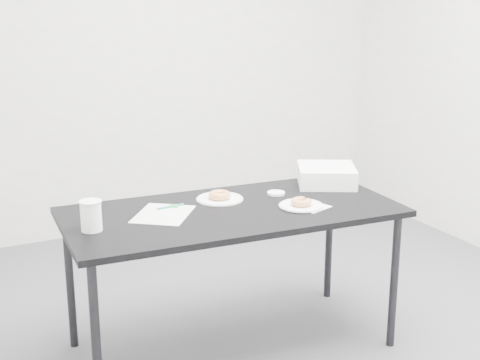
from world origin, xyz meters
name	(u,v)px	position (x,y,z in m)	size (l,w,h in m)	color
floor	(263,344)	(0.00, 0.00, 0.00)	(4.00, 4.00, 0.00)	#4F4F54
wall_back	(131,47)	(0.00, 2.00, 1.35)	(4.00, 0.02, 2.70)	silver
table	(232,220)	(-0.14, 0.06, 0.67)	(1.62, 0.83, 0.72)	black
scorecard	(163,214)	(-0.46, 0.13, 0.72)	(0.24, 0.30, 0.00)	white
logo_patch	(174,206)	(-0.38, 0.22, 0.73)	(0.05, 0.05, 0.00)	green
pen	(170,207)	(-0.40, 0.21, 0.73)	(0.01, 0.01, 0.14)	#0C8468
napkin	(310,207)	(0.21, -0.08, 0.72)	(0.15, 0.15, 0.00)	white
plate_near	(301,206)	(0.17, -0.06, 0.73)	(0.21, 0.21, 0.01)	white
donut_near	(301,202)	(0.17, -0.06, 0.75)	(0.10, 0.10, 0.03)	#C07A3D
plate_far	(220,199)	(-0.13, 0.22, 0.72)	(0.23, 0.23, 0.01)	white
donut_far	(220,195)	(-0.13, 0.22, 0.75)	(0.11, 0.11, 0.04)	#C07A3D
coffee_cup	(91,216)	(-0.81, 0.06, 0.79)	(0.09, 0.09, 0.14)	white
cup_lid	(276,193)	(0.17, 0.18, 0.73)	(0.09, 0.09, 0.01)	white
bakery_box	(326,175)	(0.50, 0.23, 0.77)	(0.30, 0.30, 0.10)	white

